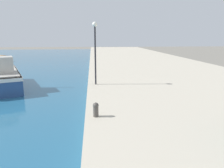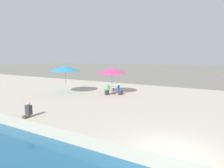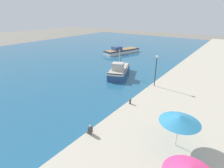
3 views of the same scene
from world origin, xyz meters
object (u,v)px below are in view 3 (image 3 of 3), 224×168
object	(u,v)px
mooring_bollard	(130,101)
lamppost	(156,66)
fishing_boat_near	(119,71)
fishing_boat_mid	(122,51)
person_at_quay	(90,130)
cafe_umbrella_white	(180,119)

from	to	relation	value
mooring_bollard	lamppost	world-z (taller)	lamppost
fishing_boat_near	fishing_boat_mid	xyz separation A→B (m)	(-9.76, 15.81, -0.23)
fishing_boat_mid	mooring_bollard	world-z (taller)	fishing_boat_mid
person_at_quay	fishing_boat_mid	bearing A→B (deg)	118.61
fishing_boat_mid	cafe_umbrella_white	size ratio (longest dim) A/B	3.53
fishing_boat_mid	person_at_quay	xyz separation A→B (m)	(17.33, -31.77, 0.39)
fishing_boat_mid	person_at_quay	bearing A→B (deg)	-44.36
cafe_umbrella_white	mooring_bollard	world-z (taller)	cafe_umbrella_white
fishing_boat_mid	mooring_bollard	distance (m)	30.39
fishing_boat_near	person_at_quay	distance (m)	17.67
person_at_quay	lamppost	world-z (taller)	lamppost
fishing_boat_near	mooring_bollard	world-z (taller)	fishing_boat_near
fishing_boat_near	cafe_umbrella_white	size ratio (longest dim) A/B	2.55
mooring_bollard	lamppost	xyz separation A→B (m)	(0.12, 6.81, 2.74)
fishing_boat_near	fishing_boat_mid	bearing A→B (deg)	99.40
cafe_umbrella_white	lamppost	distance (m)	12.45
person_at_quay	mooring_bollard	xyz separation A→B (m)	(0.08, 6.87, -0.07)
person_at_quay	fishing_boat_near	bearing A→B (deg)	115.36
mooring_bollard	cafe_umbrella_white	bearing A→B (deg)	-30.26
fishing_boat_mid	lamppost	world-z (taller)	lamppost
fishing_boat_mid	lamppost	size ratio (longest dim) A/B	2.43
cafe_umbrella_white	person_at_quay	distance (m)	7.61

